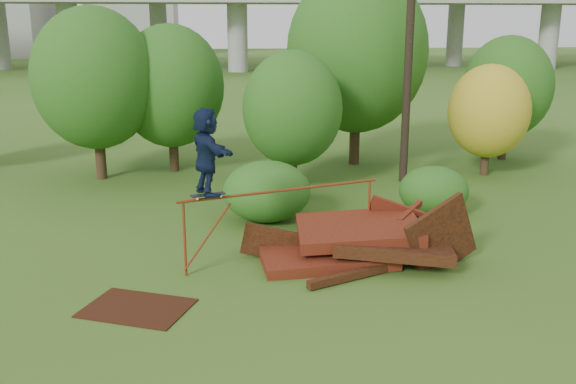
{
  "coord_description": "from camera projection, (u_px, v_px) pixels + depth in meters",
  "views": [
    {
      "loc": [
        -2.4,
        -12.58,
        5.54
      ],
      "look_at": [
        -0.8,
        2.0,
        1.6
      ],
      "focal_mm": 40.0,
      "sensor_mm": 36.0,
      "label": 1
    }
  ],
  "objects": [
    {
      "name": "utility_pole",
      "position": [
        410.0,
        18.0,
        21.33
      ],
      "size": [
        1.4,
        0.28,
        11.1
      ],
      "color": "black",
      "rests_on": "ground"
    },
    {
      "name": "skateboard",
      "position": [
        208.0,
        195.0,
        14.13
      ],
      "size": [
        0.79,
        0.43,
        0.08
      ],
      "rotation": [
        0.0,
        0.0,
        0.31
      ],
      "color": "black",
      "rests_on": "grind_rail"
    },
    {
      "name": "tree_1",
      "position": [
        171.0,
        86.0,
        23.53
      ],
      "size": [
        3.91,
        3.91,
        5.45
      ],
      "color": "black",
      "rests_on": "ground"
    },
    {
      "name": "shrub_right",
      "position": [
        434.0,
        191.0,
        18.72
      ],
      "size": [
        2.04,
        1.87,
        1.44
      ],
      "primitive_type": "ellipsoid",
      "color": "#1F4A13",
      "rests_on": "ground"
    },
    {
      "name": "tree_2",
      "position": [
        292.0,
        109.0,
        21.0
      ],
      "size": [
        3.29,
        3.29,
        4.63
      ],
      "color": "black",
      "rests_on": "ground"
    },
    {
      "name": "skater",
      "position": [
        206.0,
        152.0,
        13.88
      ],
      "size": [
        1.19,
        1.86,
        1.91
      ],
      "primitive_type": "imported",
      "rotation": [
        0.0,
        0.0,
        1.95
      ],
      "color": "#101C39",
      "rests_on": "skateboard"
    },
    {
      "name": "tree_0",
      "position": [
        95.0,
        79.0,
        22.27
      ],
      "size": [
        4.29,
        4.29,
        6.05
      ],
      "color": "black",
      "rests_on": "ground"
    },
    {
      "name": "flat_plate",
      "position": [
        137.0,
        308.0,
        12.71
      ],
      "size": [
        2.41,
        2.11,
        0.03
      ],
      "primitive_type": "cube",
      "rotation": [
        0.0,
        0.0,
        -0.4
      ],
      "color": "black",
      "rests_on": "ground"
    },
    {
      "name": "tree_5",
      "position": [
        508.0,
        87.0,
        25.69
      ],
      "size": [
        3.55,
        3.55,
        4.99
      ],
      "color": "black",
      "rests_on": "ground"
    },
    {
      "name": "tree_3",
      "position": [
        357.0,
        51.0,
        24.45
      ],
      "size": [
        5.4,
        5.4,
        7.5
      ],
      "color": "black",
      "rests_on": "ground"
    },
    {
      "name": "shrub_left",
      "position": [
        267.0,
        191.0,
        18.11
      ],
      "size": [
        2.49,
        2.3,
        1.73
      ],
      "primitive_type": "ellipsoid",
      "color": "#1F4A13",
      "rests_on": "ground"
    },
    {
      "name": "ground",
      "position": [
        335.0,
        287.0,
        13.76
      ],
      "size": [
        240.0,
        240.0,
        0.0
      ],
      "primitive_type": "plane",
      "color": "#2D5116",
      "rests_on": "ground"
    },
    {
      "name": "grind_rail",
      "position": [
        282.0,
        204.0,
        14.95
      ],
      "size": [
        4.8,
        1.6,
        1.75
      ],
      "color": "maroon",
      "rests_on": "ground"
    },
    {
      "name": "scrap_pile",
      "position": [
        360.0,
        243.0,
        15.15
      ],
      "size": [
        5.66,
        3.08,
        2.1
      ],
      "color": "#47160C",
      "rests_on": "ground"
    },
    {
      "name": "tree_4",
      "position": [
        489.0,
        111.0,
        23.15
      ],
      "size": [
        2.93,
        2.93,
        4.05
      ],
      "color": "black",
      "rests_on": "ground"
    }
  ]
}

